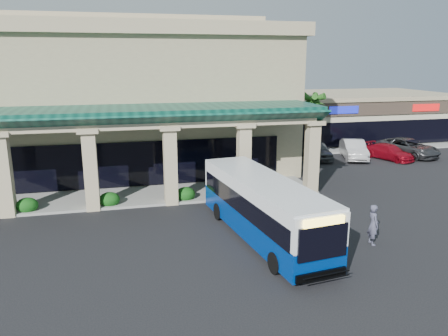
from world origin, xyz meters
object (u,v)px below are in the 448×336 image
object	(u,v)px
transit_bus	(263,209)
car_gray	(408,147)
car_silver	(317,150)
car_white	(354,149)
car_red	(389,152)
pedestrian	(373,225)

from	to	relation	value
transit_bus	car_gray	distance (m)	23.66
transit_bus	car_gray	size ratio (longest dim) A/B	1.85
car_silver	car_white	size ratio (longest dim) A/B	0.94
car_red	car_white	bearing A→B (deg)	140.02
car_red	car_gray	world-z (taller)	car_gray
car_silver	transit_bus	bearing A→B (deg)	-114.46
car_white	transit_bus	bearing A→B (deg)	-113.14
car_silver	car_red	distance (m)	6.23
car_silver	car_gray	world-z (taller)	car_silver
car_silver	car_red	size ratio (longest dim) A/B	1.05
transit_bus	car_gray	bearing A→B (deg)	30.74
pedestrian	car_silver	distance (m)	18.28
car_silver	car_white	world-z (taller)	car_white
pedestrian	car_red	bearing A→B (deg)	-30.97
car_white	car_red	bearing A→B (deg)	-0.25
transit_bus	car_silver	distance (m)	18.60
transit_bus	car_silver	bearing A→B (deg)	49.32
pedestrian	car_gray	bearing A→B (deg)	-34.94
car_silver	pedestrian	bearing A→B (deg)	-98.44
pedestrian	car_white	distance (m)	18.78
transit_bus	car_red	world-z (taller)	transit_bus
car_silver	car_gray	bearing A→B (deg)	2.44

